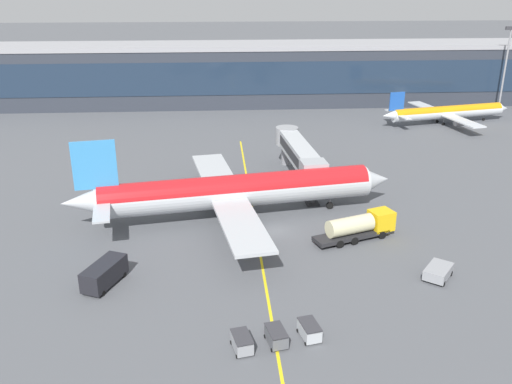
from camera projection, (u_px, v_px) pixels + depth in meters
The scene contains 13 objects.
ground_plane at pixel (276, 231), 72.00m from camera, with size 700.00×700.00×0.00m, color #515459.
apron_lead_in_line at pixel (255, 225), 73.69m from camera, with size 0.30×80.00×0.01m, color yellow.
terminal_building at pixel (226, 74), 141.11m from camera, with size 180.87×16.93×15.12m.
main_airliner at pixel (235, 191), 74.46m from camera, with size 44.98×35.77×12.16m.
jet_bridge at pixel (298, 152), 87.77m from camera, with size 5.50×22.32×6.64m.
fuel_tanker at pixel (360, 226), 69.24m from camera, with size 11.00×6.09×3.25m.
lavatory_truck at pixel (105, 272), 59.09m from camera, with size 4.40×6.24×2.50m.
pushback_tug at pixel (439, 271), 60.51m from camera, with size 4.16×4.41×1.40m.
baggage_cart_0 at pixel (242, 342), 48.86m from camera, with size 2.11×2.92×1.48m.
baggage_cart_1 at pixel (276, 336), 49.70m from camera, with size 2.11×2.92×1.48m.
baggage_cart_2 at pixel (309, 330), 50.53m from camera, with size 2.11×2.92×1.48m.
commuter_jet_far at pixel (447, 112), 123.07m from camera, with size 31.71×25.45×7.82m.
apron_light_mast_0 at pixel (506, 61), 132.53m from camera, with size 2.80×0.50×19.91m.
Camera 1 is at (-6.82, -64.84, 31.07)m, focal length 38.73 mm.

